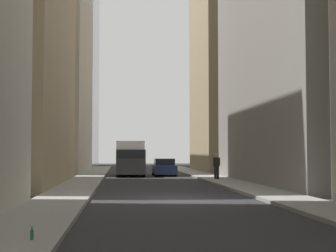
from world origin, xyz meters
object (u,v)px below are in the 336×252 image
sedan_navy (164,168)px  pedestrian (217,165)px  discarded_bottle (32,234)px  delivery_truck (130,158)px

sedan_navy → pedestrian: 8.59m
pedestrian → discarded_bottle: pedestrian is taller
delivery_truck → sedan_navy: size_ratio=1.50×
delivery_truck → sedan_navy: delivery_truck is taller
pedestrian → delivery_truck: bearing=35.3°
delivery_truck → pedestrian: size_ratio=3.79×
sedan_navy → delivery_truck: bearing=91.3°
pedestrian → sedan_navy: bearing=19.6°
sedan_navy → pedestrian: size_ratio=2.53×
sedan_navy → discarded_bottle: bearing=170.3°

